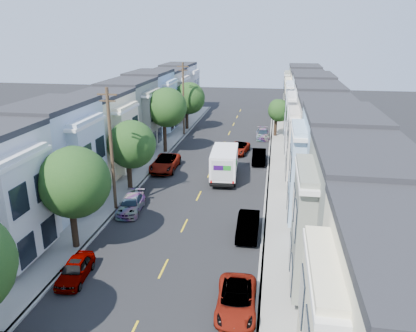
% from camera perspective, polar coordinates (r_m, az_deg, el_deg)
% --- Properties ---
extents(ground, '(160.00, 160.00, 0.00)m').
position_cam_1_polar(ground, '(31.46, -3.35, -8.40)').
color(ground, black).
rests_on(ground, ground).
extents(road_slab, '(12.00, 70.00, 0.02)m').
position_cam_1_polar(road_slab, '(45.10, 0.82, 0.13)').
color(road_slab, black).
rests_on(road_slab, ground).
extents(curb_left, '(0.30, 70.00, 0.15)m').
position_cam_1_polar(curb_left, '(46.33, -6.60, 0.60)').
color(curb_left, gray).
rests_on(curb_left, ground).
extents(curb_right, '(0.30, 70.00, 0.15)m').
position_cam_1_polar(curb_right, '(44.63, 8.52, -0.19)').
color(curb_right, gray).
rests_on(curb_right, ground).
extents(sidewalk_left, '(2.60, 70.00, 0.15)m').
position_cam_1_polar(sidewalk_left, '(46.69, -8.14, 0.67)').
color(sidewalk_left, gray).
rests_on(sidewalk_left, ground).
extents(sidewalk_right, '(2.60, 70.00, 0.15)m').
position_cam_1_polar(sidewalk_right, '(44.64, 10.19, -0.28)').
color(sidewalk_right, gray).
rests_on(sidewalk_right, ground).
extents(centerline, '(0.12, 70.00, 0.01)m').
position_cam_1_polar(centerline, '(45.10, 0.82, 0.12)').
color(centerline, gold).
rests_on(centerline, ground).
extents(townhouse_row_left, '(5.00, 70.00, 8.50)m').
position_cam_1_polar(townhouse_row_left, '(47.97, -12.47, 0.81)').
color(townhouse_row_left, beige).
rests_on(townhouse_row_left, ground).
extents(townhouse_row_right, '(5.00, 70.00, 8.50)m').
position_cam_1_polar(townhouse_row_right, '(44.90, 15.03, -0.62)').
color(townhouse_row_right, beige).
rests_on(townhouse_row_right, ground).
extents(tree_b, '(4.70, 4.70, 7.22)m').
position_cam_1_polar(tree_b, '(27.77, -18.42, -2.20)').
color(tree_b, black).
rests_on(tree_b, ground).
extents(tree_c, '(4.39, 4.39, 6.66)m').
position_cam_1_polar(tree_c, '(37.29, -10.83, 2.97)').
color(tree_c, black).
rests_on(tree_c, ground).
extents(tree_d, '(4.70, 4.70, 7.95)m').
position_cam_1_polar(tree_d, '(48.65, -5.89, 8.17)').
color(tree_d, black).
rests_on(tree_d, ground).
extents(tree_e, '(4.70, 4.70, 7.09)m').
position_cam_1_polar(tree_e, '(60.82, -2.76, 9.49)').
color(tree_e, black).
rests_on(tree_e, ground).
extents(tree_far_r, '(3.10, 3.10, 5.27)m').
position_cam_1_polar(tree_far_r, '(57.49, 9.88, 7.66)').
color(tree_far_r, black).
rests_on(tree_far_r, ground).
extents(utility_pole_near, '(1.60, 0.26, 10.00)m').
position_cam_1_polar(utility_pole_near, '(33.21, -13.42, 2.15)').
color(utility_pole_near, '#42301E').
rests_on(utility_pole_near, ground).
extents(utility_pole_far, '(1.60, 0.26, 10.00)m').
position_cam_1_polar(utility_pole_far, '(57.48, -3.48, 9.39)').
color(utility_pole_far, '#42301E').
rests_on(utility_pole_far, ground).
extents(fedex_truck, '(2.49, 6.47, 3.10)m').
position_cam_1_polar(fedex_truck, '(40.52, 2.33, 0.54)').
color(fedex_truck, white).
rests_on(fedex_truck, ground).
extents(lead_sedan, '(2.78, 4.87, 1.28)m').
position_cam_1_polar(lead_sedan, '(49.39, 4.31, 2.49)').
color(lead_sedan, black).
rests_on(lead_sedan, ground).
extents(parked_left_b, '(1.83, 3.96, 1.25)m').
position_cam_1_polar(parked_left_b, '(26.25, -18.16, -13.71)').
color(parked_left_b, black).
rests_on(parked_left_b, ground).
extents(parked_left_c, '(2.16, 4.37, 1.27)m').
position_cam_1_polar(parked_left_c, '(34.14, -10.76, -5.29)').
color(parked_left_c, '#A9ACAE').
rests_on(parked_left_c, ground).
extents(parked_left_d, '(2.70, 5.60, 1.54)m').
position_cam_1_polar(parked_left_d, '(43.56, -6.06, 0.41)').
color(parked_left_d, '#5F0811').
rests_on(parked_left_d, ground).
extents(parked_right_a, '(2.32, 4.65, 1.26)m').
position_cam_1_polar(parked_right_a, '(22.68, 4.00, -18.34)').
color(parked_right_a, '#555555').
rests_on(parked_right_a, ground).
extents(parked_right_b, '(1.55, 4.35, 1.45)m').
position_cam_1_polar(parked_right_b, '(29.97, 5.64, -8.35)').
color(parked_right_b, white).
rests_on(parked_right_b, ground).
extents(parked_right_c, '(1.68, 4.39, 1.45)m').
position_cam_1_polar(parked_right_c, '(46.13, 7.18, 1.34)').
color(parked_right_c, black).
rests_on(parked_right_c, ground).
extents(parked_right_d, '(2.00, 4.33, 1.27)m').
position_cam_1_polar(parked_right_d, '(56.79, 7.69, 4.49)').
color(parked_right_d, black).
rests_on(parked_right_d, ground).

